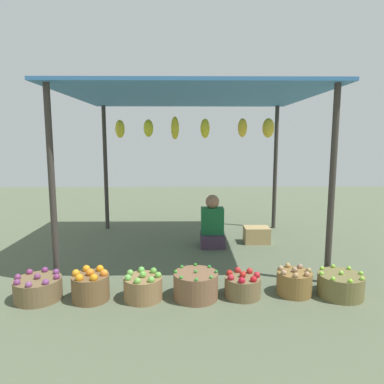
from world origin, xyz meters
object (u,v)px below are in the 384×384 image
object	(u,v)px
basket_purple_onions	(38,288)
basket_green_chilies	(196,285)
basket_potatoes	(294,282)
vendor_person	(212,226)
basket_limes	(341,285)
basket_green_apples	(143,287)
wooden_crate_near_vendor	(257,235)
basket_oranges	(91,286)
basket_red_apples	(243,286)

from	to	relation	value
basket_purple_onions	basket_green_chilies	distance (m)	1.60
basket_green_chilies	basket_potatoes	bearing A→B (deg)	4.13
vendor_person	basket_limes	bearing A→B (deg)	-56.36
basket_green_apples	wooden_crate_near_vendor	distance (m)	2.50
basket_oranges	basket_limes	distance (m)	2.56
basket_green_chilies	basket_red_apples	bearing A→B (deg)	2.93
vendor_person	basket_green_chilies	bearing A→B (deg)	-99.12
basket_purple_onions	wooden_crate_near_vendor	xyz separation A→B (m)	(2.60, 1.97, 0.01)
basket_purple_onions	basket_green_apples	xyz separation A→B (m)	(1.07, -0.01, 0.01)
basket_oranges	basket_potatoes	world-z (taller)	basket_oranges
basket_potatoes	basket_green_apples	bearing A→B (deg)	-176.51
vendor_person	basket_green_apples	xyz separation A→B (m)	(-0.83, -1.85, -0.17)
basket_limes	vendor_person	bearing A→B (deg)	123.64
basket_purple_onions	wooden_crate_near_vendor	size ratio (longest dim) A/B	1.20
basket_green_apples	basket_red_apples	world-z (taller)	basket_green_apples
basket_green_apples	wooden_crate_near_vendor	size ratio (longest dim) A/B	1.00
vendor_person	basket_potatoes	bearing A→B (deg)	-67.23
basket_purple_onions	wooden_crate_near_vendor	distance (m)	3.26
basket_limes	basket_potatoes	bearing A→B (deg)	173.69
basket_oranges	basket_limes	size ratio (longest dim) A/B	0.81
vendor_person	basket_red_apples	distance (m)	1.83
basket_green_apples	basket_red_apples	bearing A→B (deg)	2.58
basket_red_apples	basket_limes	distance (m)	1.01
basket_potatoes	vendor_person	bearing A→B (deg)	112.77
basket_potatoes	wooden_crate_near_vendor	distance (m)	1.88
basket_green_apples	basket_limes	xyz separation A→B (m)	(2.03, 0.04, -0.01)
basket_purple_onions	basket_potatoes	world-z (taller)	basket_potatoes
vendor_person	wooden_crate_near_vendor	distance (m)	0.74
basket_purple_onions	basket_green_chilies	bearing A→B (deg)	0.33
basket_purple_onions	basket_green_chilies	xyz separation A→B (m)	(1.60, 0.01, 0.02)
wooden_crate_near_vendor	basket_limes	bearing A→B (deg)	-75.59
wooden_crate_near_vendor	basket_green_apples	bearing A→B (deg)	-127.82
basket_oranges	wooden_crate_near_vendor	bearing A→B (deg)	43.93
basket_green_chilies	basket_potatoes	size ratio (longest dim) A/B	1.26
vendor_person	basket_red_apples	bearing A→B (deg)	-84.03
basket_limes	basket_red_apples	bearing A→B (deg)	179.90
basket_green_apples	basket_red_apples	distance (m)	1.02
vendor_person	wooden_crate_near_vendor	bearing A→B (deg)	10.15
vendor_person	basket_red_apples	world-z (taller)	vendor_person
vendor_person	basket_green_chilies	size ratio (longest dim) A/B	1.71
basket_oranges	basket_green_apples	size ratio (longest dim) A/B	0.96
basket_green_apples	basket_green_chilies	world-z (taller)	basket_green_chilies
basket_limes	wooden_crate_near_vendor	xyz separation A→B (m)	(-0.50, 1.93, 0.01)
vendor_person	wooden_crate_near_vendor	size ratio (longest dim) A/B	2.01
vendor_person	basket_purple_onions	bearing A→B (deg)	-135.84
basket_potatoes	wooden_crate_near_vendor	world-z (taller)	basket_potatoes
basket_purple_onions	basket_oranges	distance (m)	0.54
basket_red_apples	wooden_crate_near_vendor	bearing A→B (deg)	75.02
basket_purple_onions	basket_oranges	world-z (taller)	basket_oranges
basket_red_apples	basket_purple_onions	bearing A→B (deg)	-179.07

